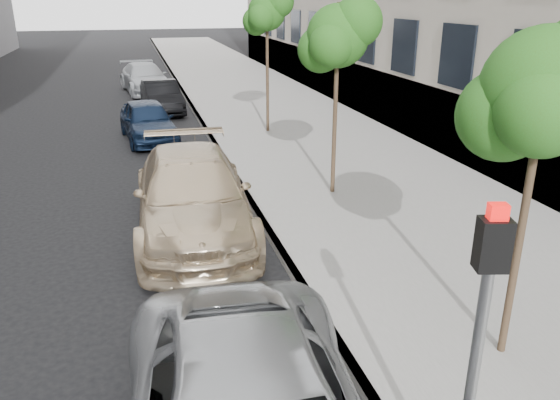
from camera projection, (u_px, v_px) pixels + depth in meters
name	position (u px, v px, depth m)	size (l,w,h in m)	color
sidewalk	(244.00, 89.00, 27.90)	(6.40, 72.00, 0.14)	gray
curb	(183.00, 92.00, 27.14)	(0.15, 72.00, 0.14)	#9E9B93
tree_near	(547.00, 91.00, 6.07)	(1.78, 1.58, 4.32)	#38281C
tree_mid	(339.00, 36.00, 11.89)	(1.72, 1.52, 4.45)	#38281C
tree_far	(268.00, 12.00, 17.65)	(1.59, 1.39, 4.72)	#38281C
signal_pole	(480.00, 332.00, 4.41)	(0.28, 0.23, 2.99)	#939699
suv	(192.00, 194.00, 11.02)	(2.24, 5.51, 1.60)	beige
sedan_blue	(148.00, 121.00, 18.11)	(1.57, 3.90, 1.33)	#0F1D34
sedan_black	(162.00, 97.00, 22.45)	(1.36, 3.89, 1.28)	black
sedan_rear	(145.00, 78.00, 27.06)	(1.98, 4.87, 1.41)	#A4A8AC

